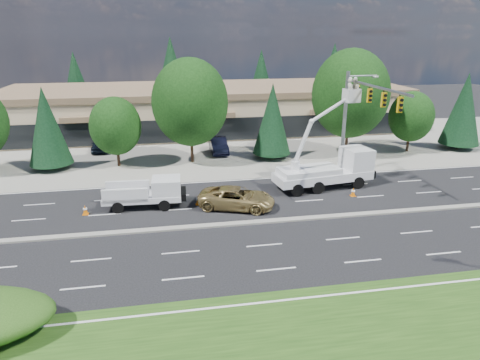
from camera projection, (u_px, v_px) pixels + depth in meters
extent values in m
plane|color=black|center=(253.00, 223.00, 28.65)|extent=(140.00, 140.00, 0.00)
cube|color=gray|center=(216.00, 148.00, 47.25)|extent=(140.00, 22.00, 0.01)
cube|color=gray|center=(253.00, 222.00, 28.63)|extent=(120.00, 0.55, 0.12)
cube|color=#C7AF88|center=(206.00, 110.00, 55.73)|extent=(50.00, 15.00, 5.00)
cube|color=brown|center=(206.00, 89.00, 54.86)|extent=(50.40, 15.40, 0.70)
cube|color=black|center=(213.00, 130.00, 49.03)|extent=(48.00, 0.12, 2.60)
cylinder|color=#332114|center=(53.00, 165.00, 39.80)|extent=(0.26, 0.26, 0.80)
cone|color=black|center=(47.00, 126.00, 38.59)|extent=(3.86, 3.86, 7.05)
cylinder|color=#332114|center=(118.00, 155.00, 40.58)|extent=(0.28, 0.28, 2.13)
ellipsoid|color=black|center=(115.00, 126.00, 39.67)|extent=(4.74, 4.74, 5.45)
cylinder|color=#332114|center=(192.00, 146.00, 41.57)|extent=(0.28, 0.28, 3.24)
ellipsoid|color=black|center=(190.00, 102.00, 40.18)|extent=(7.20, 7.20, 8.28)
cylinder|color=#332114|center=(271.00, 154.00, 43.30)|extent=(0.26, 0.26, 0.80)
cone|color=black|center=(272.00, 119.00, 42.11)|extent=(3.79, 3.79, 6.93)
cylinder|color=#332114|center=(347.00, 138.00, 44.19)|extent=(0.28, 0.28, 3.47)
ellipsoid|color=black|center=(350.00, 94.00, 42.71)|extent=(7.71, 7.71, 8.86)
cylinder|color=#332114|center=(408.00, 142.00, 45.59)|extent=(0.28, 0.28, 2.07)
ellipsoid|color=black|center=(411.00, 117.00, 44.70)|extent=(4.60, 4.60, 5.29)
cylinder|color=#332114|center=(457.00, 145.00, 46.80)|extent=(0.26, 0.26, 0.80)
cone|color=black|center=(464.00, 109.00, 45.49)|extent=(4.13, 4.13, 7.55)
cylinder|color=#332114|center=(80.00, 114.00, 64.58)|extent=(0.26, 0.26, 0.80)
cone|color=black|center=(76.00, 82.00, 63.04)|extent=(4.81, 4.81, 8.79)
cylinder|color=#332114|center=(173.00, 111.00, 66.91)|extent=(0.26, 0.26, 0.80)
cone|color=black|center=(172.00, 73.00, 65.01)|extent=(5.83, 5.83, 10.66)
cylinder|color=#332114|center=(261.00, 108.00, 69.24)|extent=(0.26, 0.26, 0.80)
cone|color=black|center=(261.00, 78.00, 67.68)|extent=(4.85, 4.85, 8.87)
cylinder|color=#332114|center=(331.00, 106.00, 71.24)|extent=(0.26, 0.26, 0.80)
cone|color=black|center=(333.00, 74.00, 69.52)|extent=(5.32, 5.32, 9.71)
sphere|color=maroon|center=(6.00, 310.00, 18.15)|extent=(0.90, 0.90, 0.90)
cylinder|color=gray|center=(344.00, 124.00, 37.39)|extent=(0.32, 0.32, 9.00)
cylinder|color=gray|center=(376.00, 87.00, 31.50)|extent=(0.20, 10.00, 0.20)
cylinder|color=gray|center=(362.00, 76.00, 36.26)|extent=(2.60, 0.12, 0.12)
cube|color=gold|center=(357.00, 92.00, 34.53)|extent=(0.32, 0.22, 1.05)
cube|color=gold|center=(370.00, 96.00, 32.49)|extent=(0.32, 0.22, 1.05)
cube|color=gold|center=(384.00, 100.00, 30.44)|extent=(0.32, 0.22, 1.05)
cube|color=gold|center=(400.00, 105.00, 28.40)|extent=(0.32, 0.22, 1.05)
cube|color=white|center=(143.00, 197.00, 31.07)|extent=(5.64, 2.28, 0.42)
cube|color=white|center=(167.00, 187.00, 31.08)|extent=(2.12, 2.08, 1.39)
cube|color=black|center=(175.00, 185.00, 31.09)|extent=(0.15, 1.76, 0.93)
cube|color=white|center=(128.00, 187.00, 31.60)|extent=(3.16, 0.42, 1.02)
cube|color=white|center=(125.00, 196.00, 29.96)|extent=(3.16, 0.42, 1.02)
cube|color=white|center=(323.00, 176.00, 34.86)|extent=(8.36, 3.59, 0.71)
cube|color=white|center=(356.00, 160.00, 35.43)|extent=(2.35, 2.65, 2.02)
cube|color=black|center=(364.00, 157.00, 35.60)|extent=(0.38, 2.01, 1.21)
cube|color=white|center=(309.00, 171.00, 34.28)|extent=(5.14, 3.01, 0.51)
cylinder|color=white|center=(295.00, 166.00, 33.74)|extent=(0.71, 0.71, 0.81)
cube|color=white|center=(352.00, 95.00, 33.37)|extent=(1.23, 1.06, 1.09)
imported|color=beige|center=(350.00, 90.00, 33.17)|extent=(0.51, 0.69, 1.74)
imported|color=beige|center=(355.00, 90.00, 33.30)|extent=(0.78, 0.94, 1.74)
ellipsoid|color=white|center=(351.00, 78.00, 32.88)|extent=(0.26, 0.26, 0.18)
ellipsoid|color=white|center=(356.00, 78.00, 33.01)|extent=(0.26, 0.26, 0.18)
cube|color=orange|center=(86.00, 214.00, 30.02)|extent=(0.40, 0.40, 0.03)
cone|color=orange|center=(85.00, 210.00, 29.91)|extent=(0.36, 0.36, 0.70)
cylinder|color=white|center=(85.00, 209.00, 29.88)|extent=(0.29, 0.29, 0.10)
cube|color=orange|center=(198.00, 204.00, 31.73)|extent=(0.40, 0.40, 0.03)
cone|color=orange|center=(198.00, 200.00, 31.62)|extent=(0.36, 0.36, 0.70)
cylinder|color=white|center=(198.00, 199.00, 31.60)|extent=(0.29, 0.29, 0.10)
cube|color=orange|center=(244.00, 200.00, 32.57)|extent=(0.40, 0.40, 0.03)
cone|color=orange|center=(244.00, 196.00, 32.46)|extent=(0.36, 0.36, 0.70)
cylinder|color=white|center=(244.00, 195.00, 32.43)|extent=(0.29, 0.29, 0.10)
cube|color=orange|center=(353.00, 196.00, 33.38)|extent=(0.40, 0.40, 0.03)
cone|color=orange|center=(353.00, 192.00, 33.27)|extent=(0.36, 0.36, 0.70)
cylinder|color=white|center=(353.00, 191.00, 33.25)|extent=(0.29, 0.29, 0.10)
imported|color=#A68E50|center=(237.00, 198.00, 30.90)|extent=(6.02, 4.23, 1.53)
imported|color=black|center=(101.00, 144.00, 45.88)|extent=(1.82, 4.46, 1.51)
imported|color=black|center=(219.00, 145.00, 45.15)|extent=(1.68, 4.80, 1.58)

